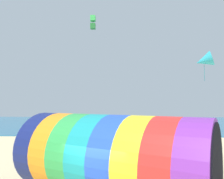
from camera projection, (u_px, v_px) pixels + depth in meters
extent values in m
cube|color=#236084|center=(116.00, 123.00, 47.13)|extent=(120.00, 40.00, 0.10)
cylinder|color=navy|center=(50.00, 148.00, 11.45)|extent=(2.68, 3.70, 3.64)
cylinder|color=orange|center=(65.00, 150.00, 10.91)|extent=(2.68, 3.70, 3.64)
cylinder|color=green|center=(82.00, 152.00, 10.36)|extent=(2.68, 3.70, 3.64)
cylinder|color=teal|center=(100.00, 155.00, 9.81)|extent=(2.68, 3.70, 3.64)
cylinder|color=blue|center=(121.00, 158.00, 9.26)|extent=(2.68, 3.70, 3.64)
cylinder|color=yellow|center=(144.00, 161.00, 8.71)|extent=(2.68, 3.70, 3.64)
cylinder|color=red|center=(170.00, 165.00, 8.17)|extent=(2.68, 3.70, 3.64)
cylinder|color=purple|center=(200.00, 170.00, 7.62)|extent=(2.68, 3.70, 3.64)
cylinder|color=black|center=(218.00, 172.00, 7.33)|extent=(1.67, 2.96, 3.35)
cone|color=#2DB2C6|center=(204.00, 61.00, 17.63)|extent=(1.82, 1.65, 1.50)
cylinder|color=#1B6B77|center=(204.00, 73.00, 17.56)|extent=(0.03, 0.03, 1.31)
cube|color=green|center=(93.00, 18.00, 20.14)|extent=(0.46, 0.46, 0.49)
cube|color=#1E642A|center=(93.00, 26.00, 20.09)|extent=(0.46, 0.46, 0.49)
cylinder|color=black|center=(93.00, 22.00, 20.12)|extent=(0.02, 0.02, 1.30)
cylinder|color=#726651|center=(168.00, 142.00, 21.12)|extent=(0.24, 0.24, 0.83)
cube|color=#2D4CA5|center=(168.00, 135.00, 21.17)|extent=(0.39, 0.28, 0.62)
sphere|color=tan|center=(168.00, 130.00, 21.20)|extent=(0.22, 0.22, 0.22)
cylinder|color=silver|center=(199.00, 158.00, 12.02)|extent=(0.05, 0.05, 2.29)
cone|color=black|center=(203.00, 140.00, 12.08)|extent=(0.45, 0.36, 0.36)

